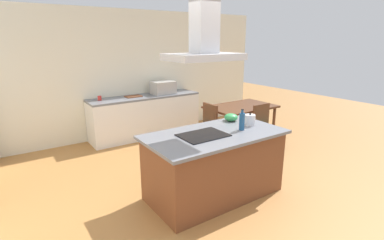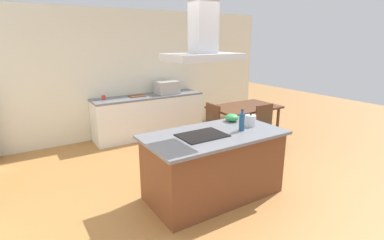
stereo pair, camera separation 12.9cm
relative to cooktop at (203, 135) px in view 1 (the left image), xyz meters
The scene contains 15 objects.
ground 1.76m from the cooktop, 82.68° to the left, with size 16.00×16.00×0.00m, color #AD753D.
wall_back 3.29m from the cooktop, 86.61° to the left, with size 7.20×0.10×2.70m, color silver.
kitchen_island 0.49m from the cooktop, ahead, with size 1.87×1.00×0.90m.
cooktop is the anchor object (origin of this frame).
tea_kettle 0.83m from the cooktop, ahead, with size 0.20×0.15×0.18m.
olive_oil_bottle 0.60m from the cooktop, ahead, with size 0.07×0.07×0.29m.
mixing_bowl 0.83m from the cooktop, 23.09° to the left, with size 0.20×0.20×0.11m, color #33934C.
back_counter 2.97m from the cooktop, 79.21° to the left, with size 2.44×0.62×0.90m.
countertop_microwave 3.05m from the cooktop, 70.78° to the left, with size 0.50×0.38×0.28m, color #B2AFAA.
coffee_mug_red 2.99m from the cooktop, 97.86° to the left, with size 0.08×0.08×0.09m, color red.
cutting_board 2.95m from the cooktop, 84.06° to the left, with size 0.34×0.24×0.02m, color brown.
dining_table 2.54m from the cooktop, 35.36° to the left, with size 1.40×0.90×0.75m.
chair_at_left_end 1.90m from the cooktop, 51.95° to the left, with size 0.42×0.42×0.89m.
chair_facing_island 2.24m from the cooktop, 21.14° to the left, with size 0.42×0.42×0.89m.
range_hood 1.20m from the cooktop, ahead, with size 0.90×0.55×0.78m.
Camera 1 is at (-2.30, -2.84, 2.10)m, focal length 27.22 mm.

